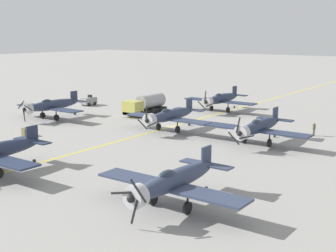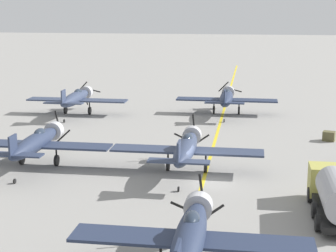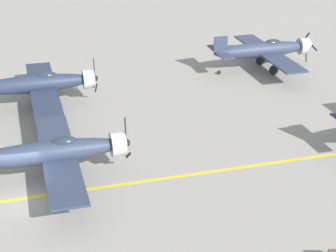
# 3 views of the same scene
# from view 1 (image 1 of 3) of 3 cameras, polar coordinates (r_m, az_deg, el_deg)

# --- Properties ---
(ground_plane) EXTENTS (400.00, 400.00, 0.00)m
(ground_plane) POSITION_cam_1_polar(r_m,az_deg,el_deg) (61.89, 0.15, -0.14)
(ground_plane) COLOR gray
(taxiway_stripe) EXTENTS (0.30, 160.00, 0.01)m
(taxiway_stripe) POSITION_cam_1_polar(r_m,az_deg,el_deg) (61.88, 0.15, -0.14)
(taxiway_stripe) COLOR yellow
(taxiway_stripe) RESTS_ON ground
(airplane_mid_left) EXTENTS (12.00, 9.98, 3.78)m
(airplane_mid_left) POSITION_cam_1_polar(r_m,az_deg,el_deg) (52.92, 10.98, -0.11)
(airplane_mid_left) COLOR #27314A
(airplane_mid_left) RESTS_ON ground
(airplane_mid_right) EXTENTS (12.00, 9.98, 3.65)m
(airplane_mid_right) POSITION_cam_1_polar(r_m,az_deg,el_deg) (69.28, -14.10, 2.44)
(airplane_mid_right) COLOR #29344D
(airplane_mid_right) RESTS_ON ground
(airplane_far_left) EXTENTS (12.00, 9.98, 3.65)m
(airplane_far_left) POSITION_cam_1_polar(r_m,az_deg,el_deg) (33.28, 0.59, -6.73)
(airplane_far_left) COLOR #313B54
(airplane_far_left) RESTS_ON ground
(airplane_near_center) EXTENTS (12.00, 9.98, 3.79)m
(airplane_near_center) POSITION_cam_1_polar(r_m,az_deg,el_deg) (74.20, 6.46, 3.29)
(airplane_near_center) COLOR #242F48
(airplane_near_center) RESTS_ON ground
(airplane_mid_center) EXTENTS (12.00, 9.98, 3.80)m
(airplane_mid_center) POSITION_cam_1_polar(r_m,az_deg,el_deg) (59.00, 0.17, 1.28)
(airplane_mid_center) COLOR #2E3852
(airplane_mid_center) RESTS_ON ground
(fuel_tanker) EXTENTS (2.68, 8.00, 2.98)m
(fuel_tanker) POSITION_cam_1_polar(r_m,az_deg,el_deg) (71.27, -2.78, 2.61)
(fuel_tanker) COLOR black
(fuel_tanker) RESTS_ON ground
(tow_tractor) EXTENTS (1.57, 2.60, 1.79)m
(tow_tractor) POSITION_cam_1_polar(r_m,az_deg,el_deg) (81.46, -9.61, 3.05)
(tow_tractor) COLOR gray
(tow_tractor) RESTS_ON ground
(ground_crew_walking) EXTENTS (0.36, 0.36, 1.66)m
(ground_crew_walking) POSITION_cam_1_polar(r_m,az_deg,el_deg) (59.24, 17.37, -0.30)
(ground_crew_walking) COLOR #515638
(ground_crew_walking) RESTS_ON ground
(supply_crate_by_tanker) EXTENTS (1.32, 1.20, 0.93)m
(supply_crate_by_tanker) POSITION_cam_1_polar(r_m,az_deg,el_deg) (59.18, -16.84, -0.71)
(supply_crate_by_tanker) COLOR brown
(supply_crate_by_tanker) RESTS_ON ground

